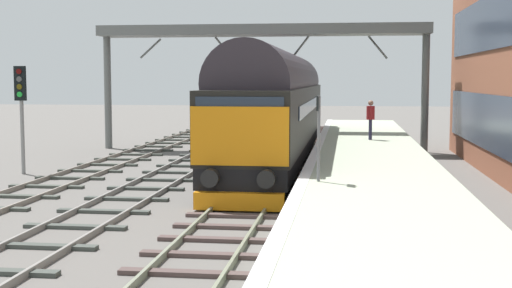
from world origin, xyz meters
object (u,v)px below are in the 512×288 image
object	(u,v)px
signal_post_far	(21,104)
waiting_passenger	(371,116)
diesel_locomotive	(277,105)
platform_number_sign	(318,125)

from	to	relation	value
signal_post_far	waiting_passenger	size ratio (longest dim) A/B	2.44
diesel_locomotive	platform_number_sign	world-z (taller)	diesel_locomotive
platform_number_sign	waiting_passenger	world-z (taller)	platform_number_sign
diesel_locomotive	waiting_passenger	size ratio (longest dim) A/B	12.43
signal_post_far	platform_number_sign	bearing A→B (deg)	-32.57
diesel_locomotive	signal_post_far	bearing A→B (deg)	-157.27
diesel_locomotive	signal_post_far	xyz separation A→B (m)	(-9.12, -3.82, 0.14)
diesel_locomotive	waiting_passenger	xyz separation A→B (m)	(3.79, 1.15, -0.50)
platform_number_sign	signal_post_far	bearing A→B (deg)	147.43
signal_post_far	waiting_passenger	bearing A→B (deg)	21.07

